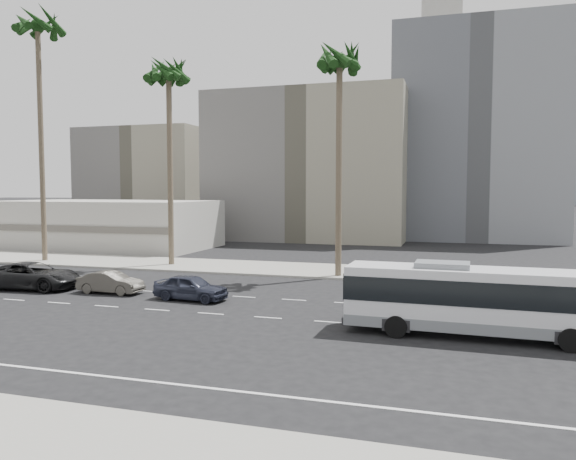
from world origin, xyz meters
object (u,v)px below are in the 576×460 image
at_px(car_c, 32,276).
at_px(palm_far, 38,31).
at_px(car_b, 111,282).
at_px(palm_near, 340,66).
at_px(car_a, 191,287).
at_px(palm_mid, 169,79).
at_px(city_bus, 476,299).

xyz_separation_m(car_c, palm_far, (-8.48, 11.01, 18.50)).
height_order(car_b, palm_far, palm_far).
bearing_deg(palm_near, car_b, -140.38).
xyz_separation_m(car_a, car_b, (-5.50, 0.47, -0.07)).
distance_m(car_b, palm_mid, 18.61).
relative_size(car_c, palm_near, 0.37).
bearing_deg(car_b, palm_near, -49.59).
xyz_separation_m(car_c, palm_near, (17.26, 9.91, 13.79)).
xyz_separation_m(palm_near, palm_mid, (-14.13, 1.96, 0.31)).
bearing_deg(car_a, car_b, 90.34).
bearing_deg(car_a, car_c, 93.68).
bearing_deg(car_c, car_b, -94.01).
xyz_separation_m(city_bus, palm_mid, (-22.81, 15.78, 13.30)).
bearing_deg(palm_near, palm_mid, 172.08).
bearing_deg(car_a, palm_far, 65.08).
relative_size(car_a, car_b, 1.07).
height_order(car_b, palm_near, palm_near).
height_order(city_bus, palm_far, palm_far).
relative_size(car_a, car_c, 0.71).
height_order(city_bus, car_b, city_bus).
xyz_separation_m(car_a, car_c, (-11.00, 0.30, 0.11)).
relative_size(car_b, palm_far, 0.19).
bearing_deg(palm_near, car_a, -121.53).
relative_size(car_b, car_c, 0.66).
height_order(city_bus, car_c, city_bus).
distance_m(city_bus, palm_mid, 30.76).
bearing_deg(palm_mid, car_c, -104.78).
relative_size(car_b, palm_near, 0.25).
relative_size(city_bus, car_c, 1.82).
bearing_deg(palm_mid, city_bus, -34.67).
xyz_separation_m(car_a, palm_near, (6.26, 10.21, 13.90)).
bearing_deg(city_bus, palm_near, 123.88).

